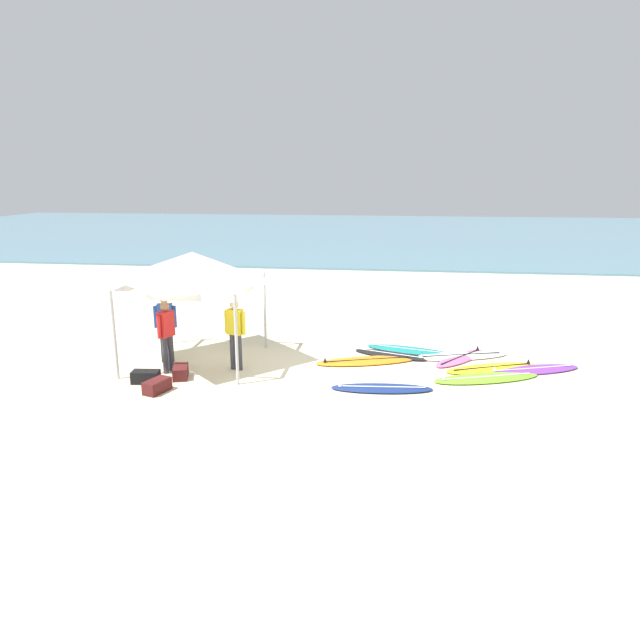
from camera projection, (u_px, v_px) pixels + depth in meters
The scene contains 18 objects.
ground_plane at pixel (315, 367), 13.87m from camera, with size 80.00×80.00×0.00m, color beige.
sea at pixel (372, 233), 44.92m from camera, with size 80.00×36.00×0.10m, color #568499.
canopy_tent at pixel (193, 267), 13.69m from camera, with size 2.94×2.94×2.75m.
surfboard_pink at pixel (460, 358), 14.46m from camera, with size 1.67×1.91×0.19m.
surfboard_lime at pixel (486, 378), 13.05m from camera, with size 2.62×1.48×0.19m.
surfboard_teal at pixel (410, 350), 15.11m from camera, with size 2.41×1.21×0.19m.
surfboard_navy at pixel (381, 388), 12.43m from camera, with size 2.25×0.77×0.19m.
surfboard_purple at pixel (532, 370), 13.61m from camera, with size 2.47×1.39×0.19m.
surfboard_orange at pixel (367, 361), 14.25m from camera, with size 2.69×1.47×0.19m.
surfboard_black at pixel (391, 355), 14.73m from camera, with size 2.04×1.13×0.19m.
surfboard_white at pixel (460, 356), 14.63m from camera, with size 2.60×1.37×0.19m.
surfboard_yellow at pixel (492, 368), 13.71m from camera, with size 2.46×1.49×0.19m.
person_blue at pixel (166, 324), 14.03m from camera, with size 0.54×0.29×1.71m.
person_yellow at pixel (235, 330), 13.49m from camera, with size 0.53×0.30×1.71m.
person_red at pixel (166, 332), 13.31m from camera, with size 0.33×0.52×1.71m.
gear_bag_near_tent at pixel (181, 372), 13.13m from camera, with size 0.60×0.32×0.28m, color #4C1919.
gear_bag_by_pole at pixel (146, 377), 12.82m from camera, with size 0.60×0.32×0.28m, color black.
gear_bag_on_sand at pixel (157, 386), 12.27m from camera, with size 0.60×0.32×0.28m, color #4C1919.
Camera 1 is at (1.82, -13.02, 4.56)m, focal length 32.11 mm.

